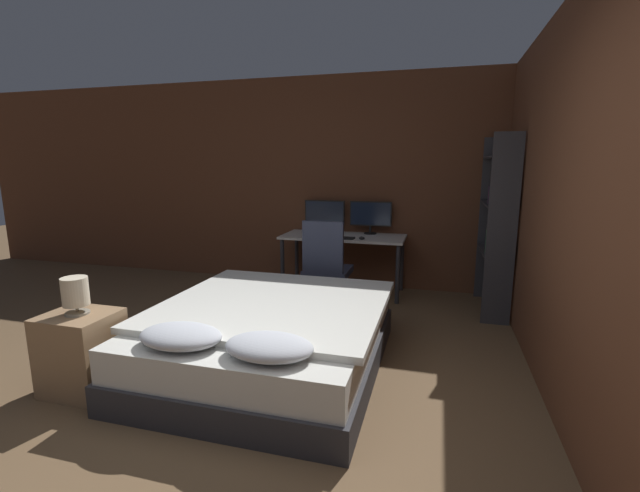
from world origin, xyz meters
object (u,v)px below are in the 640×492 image
object	(u,v)px
office_chair	(326,275)
bedside_lamp	(75,293)
nightstand	(82,352)
keyboard	(339,238)
monitor_right	(371,215)
computer_mouse	(362,238)
monitor_left	(325,214)
bed	(270,336)
bookshelf	(498,217)
desk	(343,242)

from	to	relation	value
office_chair	bedside_lamp	bearing A→B (deg)	-120.68
nightstand	keyboard	size ratio (longest dim) A/B	1.58
bedside_lamp	office_chair	size ratio (longest dim) A/B	0.26
monitor_right	computer_mouse	distance (m)	0.50
nightstand	monitor_right	bearing A→B (deg)	62.99
computer_mouse	office_chair	distance (m)	0.68
nightstand	monitor_left	world-z (taller)	monitor_left
keyboard	computer_mouse	xyz separation A→B (m)	(0.27, 0.00, 0.01)
bed	office_chair	bearing A→B (deg)	86.02
keyboard	bookshelf	world-z (taller)	bookshelf
monitor_right	office_chair	distance (m)	1.16
bed	desk	distance (m)	2.18
bedside_lamp	monitor_right	distance (m)	3.44
monitor_left	bookshelf	world-z (taller)	bookshelf
computer_mouse	office_chair	xyz separation A→B (m)	(-0.29, -0.52, -0.33)
keyboard	monitor_right	bearing A→B (deg)	56.10
monitor_right	nightstand	bearing A→B (deg)	-117.01
nightstand	monitor_right	xyz separation A→B (m)	(1.56, 3.06, 0.68)
bed	monitor_right	xyz separation A→B (m)	(0.42, 2.37, 0.71)
nightstand	computer_mouse	bearing A→B (deg)	59.64
keyboard	office_chair	bearing A→B (deg)	-92.07
bedside_lamp	desk	distance (m)	3.10
monitor_left	bookshelf	size ratio (longest dim) A/B	0.28
keyboard	monitor_left	bearing A→B (deg)	123.90
monitor_right	computer_mouse	bearing A→B (deg)	-93.76
monitor_right	office_chair	xyz separation A→B (m)	(-0.32, -0.97, -0.55)
keyboard	office_chair	distance (m)	0.61
nightstand	bedside_lamp	xyz separation A→B (m)	(0.00, -0.00, 0.44)
monitor_left	computer_mouse	world-z (taller)	monitor_left
office_chair	bookshelf	size ratio (longest dim) A/B	0.54
bed	office_chair	xyz separation A→B (m)	(0.10, 1.40, 0.15)
computer_mouse	bookshelf	size ratio (longest dim) A/B	0.04
bed	desk	size ratio (longest dim) A/B	1.32
bed	keyboard	world-z (taller)	keyboard
desk	nightstand	bearing A→B (deg)	-113.96
bookshelf	bed	bearing A→B (deg)	-135.18
keyboard	office_chair	size ratio (longest dim) A/B	0.36
computer_mouse	bed	bearing A→B (deg)	-101.38
monitor_left	monitor_right	bearing A→B (deg)	0.00
desk	monitor_right	world-z (taller)	monitor_right
monitor_left	keyboard	distance (m)	0.58
bookshelf	nightstand	bearing A→B (deg)	-139.82
bedside_lamp	bookshelf	distance (m)	3.92
desk	monitor_left	xyz separation A→B (m)	(-0.30, 0.22, 0.32)
desk	monitor_left	world-z (taller)	monitor_left
bed	monitor_left	world-z (taller)	monitor_left
computer_mouse	bookshelf	world-z (taller)	bookshelf
nightstand	bedside_lamp	world-z (taller)	bedside_lamp
bed	bookshelf	distance (m)	2.71
bed	keyboard	distance (m)	1.98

